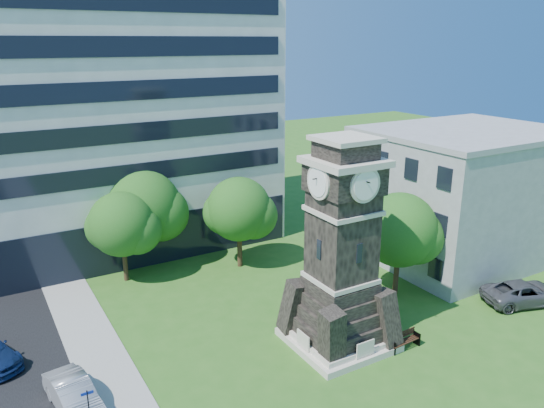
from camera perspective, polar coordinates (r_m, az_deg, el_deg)
ground at (r=29.63m, az=4.66°, el=-17.93°), size 160.00×160.00×0.00m
sidewalk at (r=30.31m, az=-16.98°, el=-17.75°), size 3.00×70.00×0.06m
clock_tower at (r=30.04m, az=7.43°, el=-5.95°), size 5.40×5.40×12.22m
office_tall at (r=46.88m, az=-17.27°, el=13.05°), size 26.20×15.11×28.60m
office_low at (r=45.52m, az=19.85°, el=1.12°), size 15.20×12.20×10.40m
car_street_mid at (r=28.56m, az=-20.52°, el=-18.75°), size 2.33×4.83×1.53m
car_east_lot at (r=39.90m, az=25.46°, el=-8.62°), size 6.09×4.19×1.55m
park_bench at (r=32.32m, az=14.02°, el=-14.00°), size 2.01×0.54×1.04m
street_sign at (r=26.51m, az=-19.11°, el=-19.93°), size 0.55×0.05×2.28m
tree_nw at (r=39.59m, az=-15.76°, el=-2.31°), size 5.21×4.74×6.78m
tree_nc at (r=41.76m, az=-13.57°, el=-0.55°), size 6.38×5.80×7.72m
tree_ne at (r=40.55m, az=-3.49°, el=-0.78°), size 5.44×4.95×7.18m
tree_east at (r=37.03m, az=13.61°, el=-2.97°), size 5.62×5.11×7.30m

